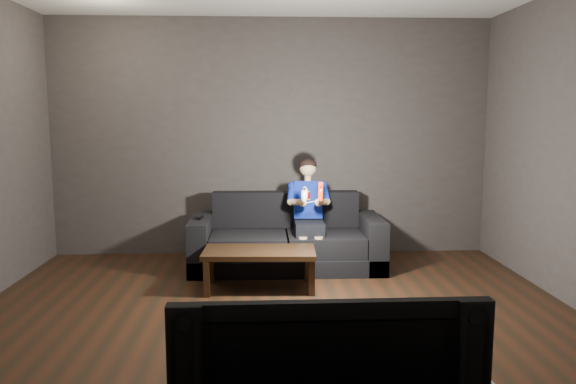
{
  "coord_description": "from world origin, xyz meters",
  "views": [
    {
      "loc": [
        -0.1,
        -3.96,
        1.61
      ],
      "look_at": [
        0.15,
        1.55,
        0.85
      ],
      "focal_mm": 35.0,
      "sensor_mm": 36.0,
      "label": 1
    }
  ],
  "objects": [
    {
      "name": "coffee_table",
      "position": [
        -0.14,
        1.1,
        0.32
      ],
      "size": [
        1.05,
        0.55,
        0.37
      ],
      "color": "black",
      "rests_on": "floor"
    },
    {
      "name": "wii_remote_red",
      "position": [
        0.46,
        1.38,
        0.88
      ],
      "size": [
        0.06,
        0.08,
        0.18
      ],
      "color": "red",
      "rests_on": "child"
    },
    {
      "name": "tv",
      "position": [
        0.1,
        -2.27,
        0.78
      ],
      "size": [
        0.98,
        0.14,
        0.56
      ],
      "primitive_type": "imported",
      "rotation": [
        0.0,
        0.0,
        0.01
      ],
      "color": "black",
      "rests_on": "media_console"
    },
    {
      "name": "child",
      "position": [
        0.38,
        1.8,
        0.67
      ],
      "size": [
        0.44,
        0.54,
        1.09
      ],
      "color": "black",
      "rests_on": "sofa"
    },
    {
      "name": "nunchuk_white",
      "position": [
        0.3,
        1.38,
        0.85
      ],
      "size": [
        0.09,
        0.11,
        0.17
      ],
      "color": "white",
      "rests_on": "child"
    },
    {
      "name": "wii_remote_black",
      "position": [
        -0.75,
        1.77,
        0.56
      ],
      "size": [
        0.05,
        0.16,
        0.03
      ],
      "color": "black",
      "rests_on": "sofa"
    },
    {
      "name": "back_wall",
      "position": [
        0.0,
        2.5,
        1.35
      ],
      "size": [
        5.0,
        0.04,
        2.7
      ],
      "primitive_type": "cube",
      "color": "#3E3836",
      "rests_on": "ground"
    },
    {
      "name": "sofa",
      "position": [
        0.15,
        1.85,
        0.25
      ],
      "size": [
        2.0,
        0.86,
        0.77
      ],
      "color": "black",
      "rests_on": "floor"
    },
    {
      "name": "front_wall",
      "position": [
        0.0,
        -2.5,
        1.35
      ],
      "size": [
        5.0,
        0.04,
        2.7
      ],
      "primitive_type": "cube",
      "color": "#3E3836",
      "rests_on": "ground"
    },
    {
      "name": "floor",
      "position": [
        0.0,
        0.0,
        0.0
      ],
      "size": [
        5.0,
        5.0,
        0.0
      ],
      "primitive_type": "plane",
      "color": "black",
      "rests_on": "ground"
    }
  ]
}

